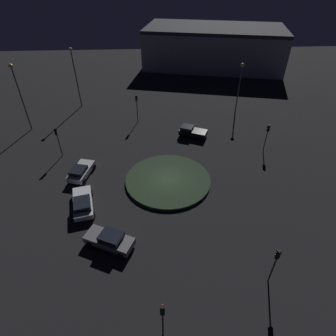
% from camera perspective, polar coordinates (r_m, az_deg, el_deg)
% --- Properties ---
extents(ground_plane, '(117.87, 117.87, 0.00)m').
position_cam_1_polar(ground_plane, '(32.40, -0.00, -2.67)').
color(ground_plane, black).
extents(roundabout_island, '(9.84, 9.84, 0.33)m').
position_cam_1_polar(roundabout_island, '(32.29, -0.00, -2.45)').
color(roundabout_island, '#263823').
rests_on(roundabout_island, ground_plane).
extents(car_white, '(4.90, 2.92, 1.39)m').
position_cam_1_polar(car_white, '(29.97, -17.09, -6.88)').
color(car_white, white).
rests_on(car_white, ground_plane).
extents(car_grey, '(3.46, 4.75, 1.49)m').
position_cam_1_polar(car_grey, '(26.03, -11.88, -14.18)').
color(car_grey, slate).
rests_on(car_grey, ground_plane).
extents(car_black, '(3.22, 4.25, 1.48)m').
position_cam_1_polar(car_black, '(40.54, 4.95, 7.46)').
color(car_black, black).
rests_on(car_black, ground_plane).
extents(car_silver, '(4.24, 2.88, 1.45)m').
position_cam_1_polar(car_silver, '(34.16, -17.46, -0.63)').
color(car_silver, silver).
rests_on(car_silver, ground_plane).
extents(traffic_light_northwest, '(0.36, 0.39, 3.78)m').
position_cam_1_polar(traffic_light_northwest, '(38.45, 19.68, 6.87)').
color(traffic_light_northwest, '#2D2D2D').
rests_on(traffic_light_northwest, ground_plane).
extents(traffic_light_northeast, '(0.40, 0.37, 3.89)m').
position_cam_1_polar(traffic_light_northeast, '(23.27, 21.23, -17.13)').
color(traffic_light_northeast, '#2D2D2D').
rests_on(traffic_light_northeast, ground_plane).
extents(traffic_light_east, '(0.37, 0.32, 3.88)m').
position_cam_1_polar(traffic_light_east, '(19.84, -1.12, -27.89)').
color(traffic_light_east, '#2D2D2D').
rests_on(traffic_light_east, ground_plane).
extents(traffic_light_west, '(0.38, 0.35, 4.41)m').
position_cam_1_polar(traffic_light_west, '(43.47, -6.43, 13.02)').
color(traffic_light_west, '#2D2D2D').
rests_on(traffic_light_west, ground_plane).
extents(traffic_light_southwest, '(0.36, 0.39, 4.07)m').
position_cam_1_polar(traffic_light_southwest, '(37.56, -21.71, 5.97)').
color(traffic_light_southwest, '#2D2D2D').
rests_on(traffic_light_southwest, ground_plane).
extents(streetlamp_northwest, '(0.55, 0.55, 7.94)m').
position_cam_1_polar(streetlamp_northwest, '(47.45, 14.58, 17.09)').
color(streetlamp_northwest, '#4C4C51').
rests_on(streetlamp_northwest, ground_plane).
extents(streetlamp_southwest, '(0.59, 0.59, 9.73)m').
position_cam_1_polar(streetlamp_southwest, '(44.78, -28.43, 14.41)').
color(streetlamp_southwest, '#4C4C51').
rests_on(streetlamp_southwest, ground_plane).
extents(streetlamp_southwest_near, '(0.53, 0.53, 9.73)m').
position_cam_1_polar(streetlamp_southwest_near, '(49.92, -18.61, 18.50)').
color(streetlamp_southwest_near, '#4C4C51').
rests_on(streetlamp_southwest_near, ground_plane).
extents(store_building, '(21.63, 33.38, 8.56)m').
position_cam_1_polar(store_building, '(71.04, 9.32, 23.33)').
color(store_building, '#8C939E').
rests_on(store_building, ground_plane).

